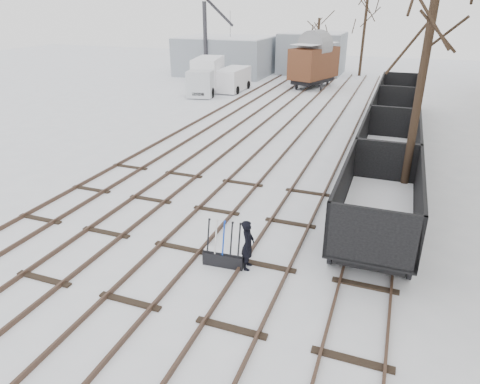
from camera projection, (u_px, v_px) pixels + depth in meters
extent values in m
plane|color=white|center=(181.00, 249.00, 14.34)|extent=(120.00, 120.00, 0.00)
cube|color=black|center=(189.00, 125.00, 28.44)|extent=(0.07, 52.00, 0.15)
cube|color=black|center=(209.00, 127.00, 27.98)|extent=(0.07, 52.00, 0.15)
cube|color=black|center=(76.00, 198.00, 17.96)|extent=(1.90, 0.20, 0.08)
cube|color=black|center=(231.00, 130.00, 27.48)|extent=(0.07, 52.00, 0.15)
cube|color=black|center=(252.00, 132.00, 27.02)|extent=(0.07, 52.00, 0.15)
cube|color=black|center=(137.00, 209.00, 17.00)|extent=(1.90, 0.20, 0.08)
cube|color=black|center=(276.00, 134.00, 26.52)|extent=(0.07, 52.00, 0.15)
cube|color=black|center=(299.00, 137.00, 26.06)|extent=(0.07, 52.00, 0.15)
cube|color=black|center=(206.00, 222.00, 16.04)|extent=(1.90, 0.20, 0.08)
cube|color=black|center=(324.00, 139.00, 25.56)|extent=(0.07, 52.00, 0.15)
cube|color=black|center=(349.00, 142.00, 25.10)|extent=(0.07, 52.00, 0.15)
cube|color=black|center=(283.00, 236.00, 15.08)|extent=(1.90, 0.20, 0.08)
cube|color=black|center=(376.00, 144.00, 24.60)|extent=(0.07, 52.00, 0.15)
cube|color=black|center=(403.00, 147.00, 24.14)|extent=(0.07, 52.00, 0.15)
cube|color=black|center=(371.00, 252.00, 14.12)|extent=(1.90, 0.20, 0.08)
cube|color=#8D979F|center=(226.00, 56.00, 48.50)|extent=(10.00, 8.00, 4.00)
cube|color=white|center=(226.00, 37.00, 47.67)|extent=(9.80, 7.84, 0.10)
cube|color=#8D979F|center=(312.00, 54.00, 48.97)|extent=(7.00, 6.00, 4.40)
cube|color=white|center=(313.00, 33.00, 48.05)|extent=(6.86, 5.88, 0.10)
cube|color=black|center=(224.00, 258.00, 13.39)|extent=(1.32, 0.50, 0.44)
cube|color=black|center=(224.00, 252.00, 13.29)|extent=(1.32, 0.38, 0.06)
cube|color=white|center=(224.00, 251.00, 13.27)|extent=(1.26, 0.34, 0.03)
cylinder|color=black|center=(208.00, 236.00, 13.22)|extent=(0.07, 0.32, 1.08)
cylinder|color=silver|center=(216.00, 237.00, 13.16)|extent=(0.07, 0.32, 1.08)
cylinder|color=#0E37B9|center=(224.00, 238.00, 13.09)|extent=(0.07, 0.32, 1.08)
cylinder|color=black|center=(232.00, 239.00, 13.02)|extent=(0.07, 0.32, 1.08)
cylinder|color=black|center=(239.00, 241.00, 12.96)|extent=(0.07, 0.32, 1.08)
imported|color=black|center=(248.00, 245.00, 12.99)|extent=(0.47, 0.64, 1.63)
cube|color=black|center=(376.00, 221.00, 14.66)|extent=(2.05, 5.63, 0.43)
cube|color=black|center=(377.00, 216.00, 14.57)|extent=(2.56, 6.40, 0.13)
cube|color=black|center=(343.00, 188.00, 14.62)|extent=(0.11, 6.40, 1.71)
cube|color=black|center=(419.00, 198.00, 13.84)|extent=(0.11, 6.40, 1.71)
cube|color=white|center=(377.00, 213.00, 14.53)|extent=(2.30, 6.14, 0.06)
cylinder|color=black|center=(331.00, 253.00, 13.41)|extent=(0.13, 0.75, 0.75)
cylinder|color=black|center=(411.00, 210.00, 16.17)|extent=(0.13, 0.75, 0.75)
cube|color=black|center=(386.00, 162.00, 20.14)|extent=(2.05, 5.63, 0.43)
cube|color=black|center=(387.00, 157.00, 20.05)|extent=(2.56, 6.40, 0.13)
cube|color=black|center=(362.00, 137.00, 20.10)|extent=(0.11, 6.40, 1.71)
cube|color=black|center=(418.00, 143.00, 19.31)|extent=(0.11, 6.40, 1.71)
cube|color=white|center=(387.00, 155.00, 20.01)|extent=(2.30, 6.14, 0.06)
cylinder|color=black|center=(355.00, 180.00, 18.89)|extent=(0.13, 0.75, 0.75)
cylinder|color=black|center=(412.00, 157.00, 21.65)|extent=(0.13, 0.75, 0.75)
cube|color=black|center=(392.00, 128.00, 25.62)|extent=(2.05, 5.63, 0.43)
cube|color=black|center=(393.00, 124.00, 25.53)|extent=(2.56, 6.40, 0.13)
cube|color=black|center=(373.00, 108.00, 25.58)|extent=(0.11, 6.40, 1.71)
cube|color=black|center=(417.00, 112.00, 24.79)|extent=(0.11, 6.40, 1.71)
cube|color=white|center=(393.00, 122.00, 25.49)|extent=(2.30, 6.14, 0.06)
cylinder|color=black|center=(368.00, 140.00, 24.37)|extent=(0.13, 0.75, 0.75)
cylinder|color=black|center=(412.00, 126.00, 27.13)|extent=(0.13, 0.75, 0.75)
cube|color=black|center=(396.00, 106.00, 31.10)|extent=(2.05, 5.63, 0.43)
cube|color=black|center=(397.00, 103.00, 31.01)|extent=(2.56, 6.40, 0.13)
cube|color=black|center=(381.00, 90.00, 31.06)|extent=(0.11, 6.40, 1.71)
cube|color=black|center=(417.00, 92.00, 30.27)|extent=(0.11, 6.40, 1.71)
cube|color=white|center=(397.00, 101.00, 30.97)|extent=(2.30, 6.14, 0.06)
cylinder|color=black|center=(377.00, 115.00, 29.85)|extent=(0.13, 0.75, 0.75)
cylinder|color=black|center=(413.00, 105.00, 32.60)|extent=(0.13, 0.75, 0.75)
cube|color=black|center=(313.00, 80.00, 41.31)|extent=(3.47, 5.11, 0.43)
cube|color=#4E2717|center=(314.00, 63.00, 40.66)|extent=(4.16, 5.88, 2.78)
cube|color=white|center=(315.00, 43.00, 39.94)|extent=(3.83, 5.55, 0.04)
cylinder|color=black|center=(297.00, 86.00, 40.35)|extent=(0.13, 0.75, 0.75)
cylinder|color=black|center=(328.00, 81.00, 42.52)|extent=(0.13, 0.75, 0.75)
cube|color=black|center=(207.00, 87.00, 38.99)|extent=(2.34, 6.70, 0.26)
cube|color=silver|center=(195.00, 84.00, 36.62)|extent=(2.40, 2.13, 2.18)
cube|color=white|center=(210.00, 72.00, 39.08)|extent=(3.04, 4.88, 2.44)
cube|color=white|center=(209.00, 58.00, 38.57)|extent=(2.98, 4.78, 0.03)
cylinder|color=black|center=(186.00, 91.00, 37.38)|extent=(0.26, 0.87, 0.87)
cylinder|color=black|center=(227.00, 84.00, 40.80)|extent=(0.26, 0.87, 0.87)
cube|color=white|center=(233.00, 79.00, 39.55)|extent=(2.03, 4.65, 1.90)
cube|color=white|center=(233.00, 68.00, 39.15)|extent=(1.97, 4.54, 0.04)
cylinder|color=black|center=(217.00, 89.00, 38.86)|extent=(0.23, 0.74, 0.74)
cylinder|color=black|center=(248.00, 85.00, 40.78)|extent=(0.23, 0.74, 0.74)
cube|color=#2D2C31|center=(206.00, 76.00, 45.83)|extent=(2.25, 2.25, 0.77)
cylinder|color=#2D2C31|center=(205.00, 42.00, 44.43)|extent=(0.42, 0.42, 7.67)
cylinder|color=#2D2C31|center=(211.00, 9.00, 44.66)|extent=(2.12, 4.62, 3.54)
cylinder|color=black|center=(219.00, 32.00, 47.32)|extent=(0.04, 0.04, 4.32)
cylinder|color=black|center=(417.00, 104.00, 15.63)|extent=(0.30, 0.30, 8.30)
cylinder|color=black|center=(317.00, 45.00, 49.91)|extent=(0.30, 0.30, 5.96)
cylinder|color=black|center=(363.00, 38.00, 46.52)|extent=(0.30, 0.30, 8.01)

